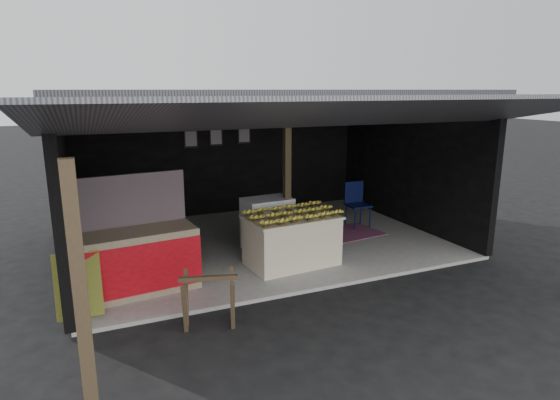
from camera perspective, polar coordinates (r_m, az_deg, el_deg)
name	(u,v)px	position (r m, az deg, el deg)	size (l,w,h in m)	color
ground	(319,291)	(7.35, 4.82, -11.00)	(80.00, 80.00, 0.00)	black
concrete_slab	(261,242)	(9.46, -2.33, -5.11)	(7.00, 5.00, 0.06)	gray
shophouse	(254,137)	(9.32, -3.15, 7.63)	(7.40, 7.29, 3.02)	black
banana_table	(292,240)	(8.08, 1.44, -4.92)	(1.63, 1.09, 0.86)	silver
banana_pile	(292,212)	(7.94, 1.46, -1.41)	(1.44, 0.86, 0.17)	gold
white_crate	(267,224)	(8.83, -1.56, -2.92)	(0.93, 0.67, 0.98)	white
neighbor_stall	(139,258)	(7.34, -16.87, -6.73)	(1.75, 0.94, 1.73)	#998466
green_signboard	(78,285)	(6.83, -23.39, -9.51)	(0.59, 0.04, 0.88)	black
sawhorse	(209,296)	(6.16, -8.67, -11.46)	(0.79, 0.79, 0.72)	#473823
water_barrel	(331,239)	(8.84, 6.21, -4.69)	(0.33, 0.33, 0.48)	navy
plastic_chair	(356,200)	(10.46, 9.25, -0.01)	(0.47, 0.47, 0.98)	#090F35
magenta_rug	(345,233)	(9.97, 7.90, -4.05)	(1.50, 1.00, 0.01)	maroon
picture_frames	(217,137)	(11.25, -7.64, 7.65)	(1.62, 0.04, 0.46)	black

